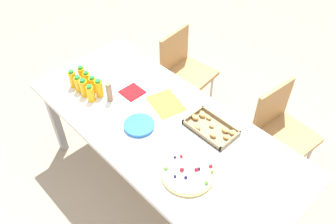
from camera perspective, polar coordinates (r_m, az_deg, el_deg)
ground_plane at (r=2.92m, az=-0.85°, el=-12.30°), size 12.00×12.00×0.00m
party_table at (r=2.37m, az=-1.02°, el=-3.14°), size 2.03×0.89×0.76m
chair_far_right at (r=2.79m, az=18.17°, el=-2.49°), size 0.44×0.44×0.83m
chair_far_left at (r=3.22m, az=2.65°, el=7.39°), size 0.44×0.44×0.83m
juice_bottle_0 at (r=2.66m, az=-15.56°, el=5.31°), size 0.06×0.06×0.15m
juice_bottle_1 at (r=2.62m, az=-14.63°, el=4.55°), size 0.06×0.06×0.13m
juice_bottle_2 at (r=2.56m, az=-13.78°, el=3.94°), size 0.06×0.06×0.15m
juice_bottle_3 at (r=2.51m, az=-12.74°, el=3.01°), size 0.05×0.05×0.14m
juice_bottle_4 at (r=2.69m, az=-14.11°, el=6.09°), size 0.06×0.06×0.14m
juice_bottle_5 at (r=2.64m, az=-13.28°, el=5.27°), size 0.05×0.05×0.13m
juice_bottle_6 at (r=2.58m, az=-12.33°, el=4.49°), size 0.05×0.05×0.13m
juice_bottle_7 at (r=2.53m, az=-11.36°, el=3.88°), size 0.06×0.06×0.14m
fruit_pizza at (r=2.05m, az=3.33°, el=-10.07°), size 0.32×0.32×0.05m
snack_tray at (r=2.30m, az=7.18°, el=-2.54°), size 0.34×0.21×0.04m
plate_stack at (r=2.30m, az=-4.82°, el=-2.22°), size 0.21×0.21×0.02m
napkin_stack at (r=2.56m, az=-5.96°, el=3.33°), size 0.15×0.15×0.01m
cardboard_tube at (r=2.47m, az=-9.75°, el=3.31°), size 0.04×0.04×0.15m
paper_folder at (r=2.46m, az=-0.35°, el=1.43°), size 0.30×0.26×0.01m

